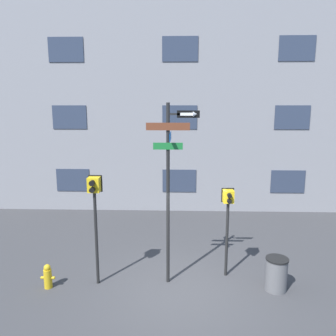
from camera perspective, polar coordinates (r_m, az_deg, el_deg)
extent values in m
plane|color=#38383A|center=(8.97, 1.91, -20.76)|extent=(60.00, 60.00, 0.00)
cube|color=gray|center=(14.61, 2.08, 14.38)|extent=(24.00, 0.60, 11.23)
cube|color=#2D384C|center=(15.39, -16.22, -2.01)|extent=(1.49, 0.03, 1.01)
cube|color=#2D384C|center=(14.63, 1.97, -2.24)|extent=(1.49, 0.03, 1.01)
cube|color=#2D384C|center=(15.40, 20.14, -2.23)|extent=(1.49, 0.03, 1.01)
cube|color=#2D384C|center=(15.04, -16.78, 8.48)|extent=(1.49, 0.03, 1.01)
cube|color=#2D384C|center=(14.26, 2.04, 8.82)|extent=(1.49, 0.03, 1.01)
cube|color=#2D384C|center=(15.06, 20.83, 8.24)|extent=(1.49, 0.03, 1.01)
cube|color=#2D384C|center=(15.22, -17.38, 19.09)|extent=(1.49, 0.03, 1.01)
cube|color=#2D384C|center=(14.45, 2.12, 20.03)|extent=(1.49, 0.03, 1.01)
cube|color=#2D384C|center=(15.23, 21.57, 18.84)|extent=(1.49, 0.03, 1.01)
cylinder|color=black|center=(8.48, 0.00, -5.01)|extent=(0.09, 0.09, 4.77)
cube|color=black|center=(8.16, 1.78, 9.36)|extent=(0.50, 0.05, 0.05)
cube|color=brown|center=(8.12, -0.01, 7.24)|extent=(1.09, 0.02, 0.19)
cube|color=#14478C|center=(8.19, 0.42, 5.54)|extent=(0.02, 0.93, 0.18)
cube|color=#196B2D|center=(8.16, -0.01, 3.83)|extent=(0.74, 0.02, 0.17)
cube|color=black|center=(8.15, 3.56, 9.34)|extent=(0.56, 0.02, 0.18)
cube|color=white|center=(8.13, 3.28, 9.34)|extent=(0.32, 0.01, 0.07)
cone|color=white|center=(8.14, 4.71, 9.33)|extent=(0.10, 0.14, 0.14)
cylinder|color=black|center=(8.98, -12.37, -11.93)|extent=(0.08, 0.08, 2.53)
cube|color=gold|center=(8.53, -12.76, -2.85)|extent=(0.30, 0.26, 0.38)
cube|color=black|center=(8.66, -12.53, -2.64)|extent=(0.36, 0.02, 0.44)
cylinder|color=black|center=(8.33, -13.11, -2.58)|extent=(0.13, 0.12, 0.13)
cylinder|color=black|center=(8.37, -13.06, -3.73)|extent=(0.13, 0.12, 0.13)
cylinder|color=silver|center=(8.38, -13.01, -2.50)|extent=(0.11, 0.01, 0.11)
cylinder|color=black|center=(9.38, 10.21, -12.16)|extent=(0.08, 0.08, 2.13)
cube|color=gold|center=(8.98, 10.47, -4.88)|extent=(0.28, 0.26, 0.34)
cube|color=black|center=(9.11, 10.34, -4.65)|extent=(0.34, 0.02, 0.40)
cylinder|color=black|center=(8.78, 10.66, -4.74)|extent=(0.12, 0.12, 0.12)
cylinder|color=black|center=(8.82, 10.63, -5.69)|extent=(0.12, 0.12, 0.12)
cylinder|color=orange|center=(8.83, 10.61, -4.64)|extent=(0.09, 0.01, 0.09)
cylinder|color=gold|center=(9.55, -20.18, -17.63)|extent=(0.20, 0.20, 0.51)
sphere|color=gold|center=(9.41, -20.31, -15.96)|extent=(0.17, 0.17, 0.17)
cylinder|color=gold|center=(9.59, -21.02, -17.40)|extent=(0.08, 0.07, 0.07)
cylinder|color=gold|center=(9.49, -19.35, -17.60)|extent=(0.08, 0.07, 0.07)
cylinder|color=#59595B|center=(9.29, 18.33, -17.23)|extent=(0.54, 0.54, 0.83)
cylinder|color=black|center=(9.09, 18.50, -14.80)|extent=(0.58, 0.58, 0.04)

